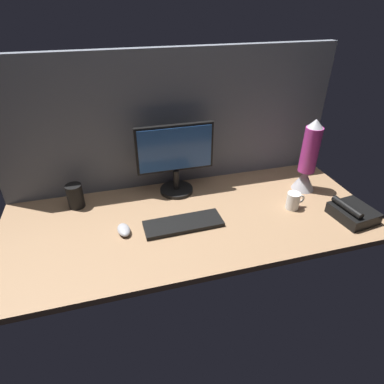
% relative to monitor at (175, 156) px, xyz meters
% --- Properties ---
extents(ground_plane, '(1.80, 0.80, 0.03)m').
position_rel_monitor_xyz_m(ground_plane, '(0.01, -0.25, -0.22)').
color(ground_plane, '#8C6B4C').
extents(cubicle_wall_back, '(1.80, 0.05, 0.72)m').
position_rel_monitor_xyz_m(cubicle_wall_back, '(0.01, 0.12, 0.15)').
color(cubicle_wall_back, '#565B66').
rests_on(cubicle_wall_back, ground_plane).
extents(monitor, '(0.41, 0.18, 0.38)m').
position_rel_monitor_xyz_m(monitor, '(0.00, 0.00, 0.00)').
color(monitor, black).
rests_on(monitor, ground_plane).
extents(keyboard, '(0.37, 0.14, 0.02)m').
position_rel_monitor_xyz_m(keyboard, '(-0.04, -0.32, -0.20)').
color(keyboard, black).
rests_on(keyboard, ground_plane).
extents(mouse, '(0.07, 0.10, 0.03)m').
position_rel_monitor_xyz_m(mouse, '(-0.31, -0.30, -0.19)').
color(mouse, '#99999E').
rests_on(mouse, ground_plane).
extents(mug_black_travel, '(0.08, 0.08, 0.12)m').
position_rel_monitor_xyz_m(mug_black_travel, '(-0.53, -0.02, -0.15)').
color(mug_black_travel, black).
rests_on(mug_black_travel, ground_plane).
extents(mug_ceramic_white, '(0.10, 0.06, 0.09)m').
position_rel_monitor_xyz_m(mug_ceramic_white, '(0.53, -0.32, -0.17)').
color(mug_ceramic_white, white).
rests_on(mug_ceramic_white, ground_plane).
extents(lava_lamp, '(0.12, 0.12, 0.40)m').
position_rel_monitor_xyz_m(lava_lamp, '(0.69, -0.16, -0.04)').
color(lava_lamp, '#A5A5AD').
rests_on(lava_lamp, ground_plane).
extents(desk_phone, '(0.19, 0.21, 0.09)m').
position_rel_monitor_xyz_m(desk_phone, '(0.77, -0.47, -0.18)').
color(desk_phone, black).
rests_on(desk_phone, ground_plane).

